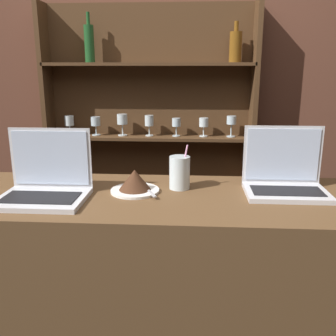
{
  "coord_description": "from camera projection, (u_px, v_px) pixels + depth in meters",
  "views": [
    {
      "loc": [
        0.22,
        -1.05,
        1.47
      ],
      "look_at": [
        0.14,
        0.3,
        1.11
      ],
      "focal_mm": 40.0,
      "sensor_mm": 36.0,
      "label": 1
    }
  ],
  "objects": [
    {
      "name": "laptop_far",
      "position": [
        285.0,
        177.0,
        1.44
      ],
      "size": [
        0.31,
        0.21,
        0.25
      ],
      "color": "silver",
      "rests_on": "bar_counter"
    },
    {
      "name": "laptop_near",
      "position": [
        45.0,
        183.0,
        1.37
      ],
      "size": [
        0.31,
        0.24,
        0.25
      ],
      "color": "silver",
      "rests_on": "bar_counter"
    },
    {
      "name": "back_wall",
      "position": [
        159.0,
        87.0,
        2.5
      ],
      "size": [
        7.0,
        0.06,
        2.7
      ],
      "color": "brown",
      "rests_on": "ground_plane"
    },
    {
      "name": "back_shelf",
      "position": [
        151.0,
        144.0,
        2.53
      ],
      "size": [
        1.37,
        0.18,
        1.87
      ],
      "color": "#472D19",
      "rests_on": "ground_plane"
    },
    {
      "name": "water_glass",
      "position": [
        180.0,
        173.0,
        1.48
      ],
      "size": [
        0.08,
        0.08,
        0.18
      ],
      "color": "silver",
      "rests_on": "bar_counter"
    },
    {
      "name": "bar_counter",
      "position": [
        135.0,
        310.0,
        1.55
      ],
      "size": [
        2.02,
        0.55,
        1.01
      ],
      "color": "brown",
      "rests_on": "ground_plane"
    },
    {
      "name": "cake_plate",
      "position": [
        135.0,
        182.0,
        1.44
      ],
      "size": [
        0.19,
        0.19,
        0.09
      ],
      "color": "white",
      "rests_on": "bar_counter"
    }
  ]
}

